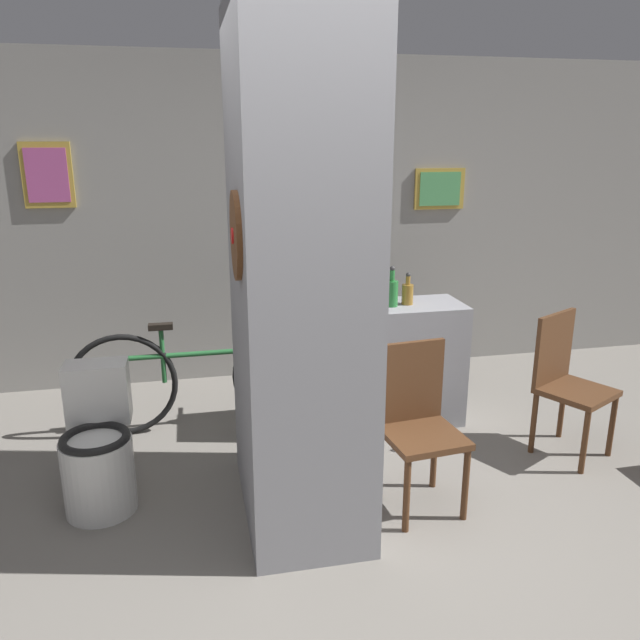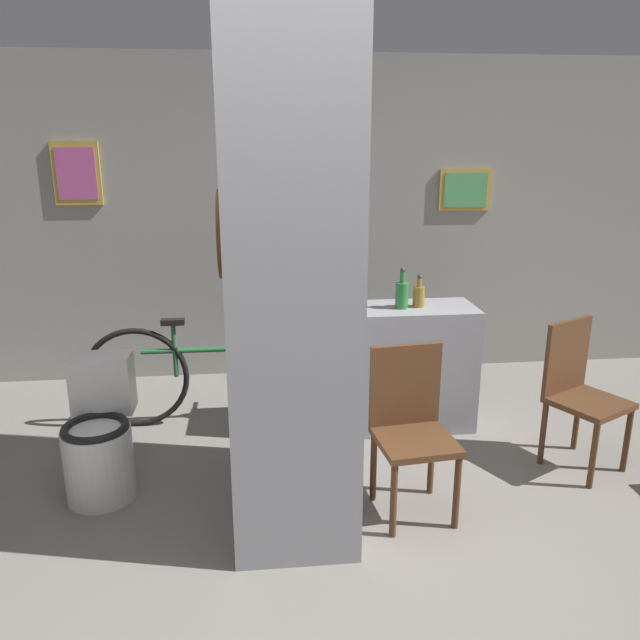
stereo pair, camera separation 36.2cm
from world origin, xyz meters
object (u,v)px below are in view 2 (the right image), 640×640
(toilet, at_px, (100,440))
(bicycle, at_px, (216,373))
(chair_by_doorway, at_px, (579,389))
(chair_near_pillar, at_px, (411,424))
(bottle_tall, at_px, (402,294))

(toilet, height_order, bicycle, bicycle)
(bicycle, bearing_deg, chair_by_doorway, -20.03)
(toilet, bearing_deg, chair_near_pillar, -11.14)
(toilet, height_order, bottle_tall, bottle_tall)
(toilet, distance_m, chair_near_pillar, 1.75)
(bicycle, bearing_deg, bottle_tall, -8.42)
(bicycle, relative_size, bottle_tall, 6.55)
(toilet, relative_size, bicycle, 0.42)
(chair_by_doorway, relative_size, bicycle, 0.50)
(chair_near_pillar, bearing_deg, chair_by_doorway, 11.34)
(toilet, bearing_deg, bicycle, 54.11)
(chair_near_pillar, distance_m, chair_by_doorway, 1.20)
(toilet, xyz_separation_m, bicycle, (0.61, 0.84, 0.05))
(toilet, height_order, chair_near_pillar, chair_near_pillar)
(toilet, distance_m, bicycle, 1.04)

